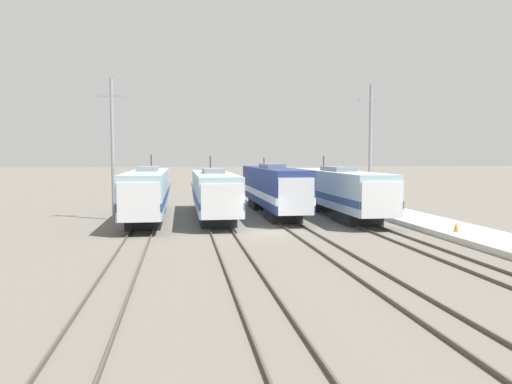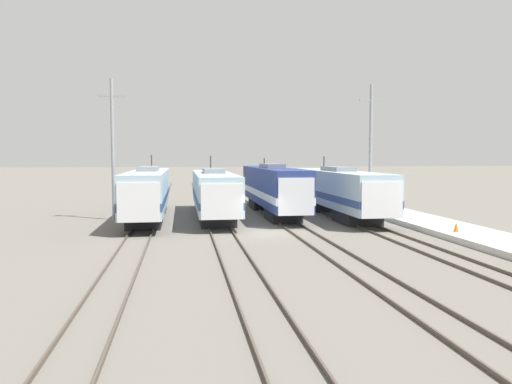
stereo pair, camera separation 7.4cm
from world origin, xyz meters
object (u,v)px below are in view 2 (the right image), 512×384
at_px(locomotive_far_left, 148,192).
at_px(locomotive_center_left, 214,193).
at_px(catenary_tower_right, 370,147).
at_px(traffic_cone, 456,227).
at_px(locomotive_center_right, 273,189).
at_px(locomotive_far_right, 339,191).
at_px(catenary_tower_left, 113,146).

relative_size(locomotive_far_left, locomotive_center_left, 1.10).
xyz_separation_m(locomotive_center_left, catenary_tower_right, (13.27, 0.38, 3.72)).
bearing_deg(locomotive_center_left, catenary_tower_right, 1.65).
bearing_deg(locomotive_far_left, traffic_cone, -32.06).
relative_size(locomotive_center_right, locomotive_far_right, 0.99).
bearing_deg(locomotive_far_right, catenary_tower_right, 11.47).
bearing_deg(catenary_tower_left, traffic_cone, -28.86).
height_order(locomotive_far_left, catenary_tower_right, catenary_tower_right).
bearing_deg(catenary_tower_left, locomotive_far_right, -1.83).
height_order(catenary_tower_left, traffic_cone, catenary_tower_left).
distance_m(locomotive_center_left, catenary_tower_right, 13.78).
xyz_separation_m(locomotive_center_right, locomotive_far_right, (5.19, -2.12, -0.11)).
bearing_deg(locomotive_far_right, locomotive_center_left, 178.88).
bearing_deg(locomotive_center_left, locomotive_center_right, 20.28).
xyz_separation_m(locomotive_far_right, catenary_tower_left, (-18.26, 0.58, 3.66)).
bearing_deg(locomotive_far_right, traffic_cone, -72.01).
relative_size(locomotive_center_right, catenary_tower_right, 1.70).
xyz_separation_m(locomotive_far_right, catenary_tower_right, (2.88, 0.58, 3.66)).
xyz_separation_m(locomotive_far_left, catenary_tower_right, (18.46, 0.03, 3.63)).
bearing_deg(catenary_tower_right, traffic_cone, -85.90).
relative_size(locomotive_far_left, traffic_cone, 31.69).
bearing_deg(traffic_cone, locomotive_far_right, 107.99).
height_order(locomotive_far_left, locomotive_center_left, locomotive_far_left).
bearing_deg(locomotive_center_left, locomotive_far_right, -1.12).
relative_size(locomotive_far_left, locomotive_far_right, 1.04).
xyz_separation_m(locomotive_center_right, catenary_tower_left, (-13.07, -1.54, 3.55)).
height_order(locomotive_center_left, traffic_cone, locomotive_center_left).
relative_size(locomotive_center_right, catenary_tower_left, 1.70).
height_order(locomotive_center_right, traffic_cone, locomotive_center_right).
bearing_deg(catenary_tower_left, locomotive_center_right, 6.71).
xyz_separation_m(locomotive_center_left, traffic_cone, (14.14, -11.75, -1.39)).
xyz_separation_m(locomotive_far_left, locomotive_center_left, (5.19, -0.36, -0.08)).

